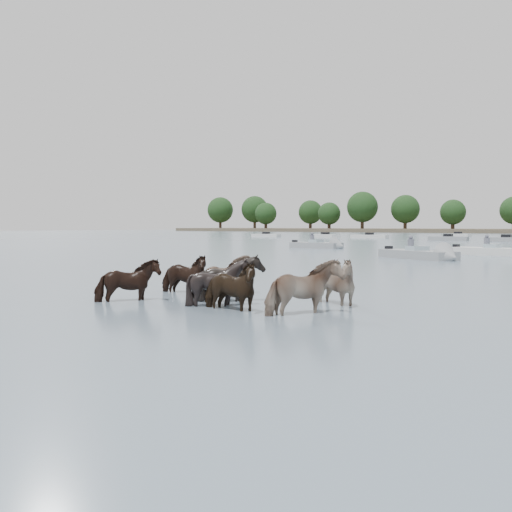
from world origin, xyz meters
The scene contains 7 objects.
ground centered at (0.00, 0.00, 0.00)m, with size 400.00×400.00×0.00m, color #4B5C6D.
shoreline centered at (-70.00, 150.00, 0.50)m, with size 160.00×30.00×1.00m, color #4C4233.
pony_herd centered at (-1.62, 1.58, 0.43)m, with size 6.36×4.05×1.44m.
motorboat_a centered at (-3.39, 28.91, 0.23)m, with size 5.62×2.11×1.92m.
motorboat_b centered at (-5.54, 22.06, 0.23)m, with size 5.56×3.58×1.92m.
motorboat_f centered at (-18.63, 31.65, 0.23)m, with size 5.00×1.66×1.92m.
treeline centered at (-72.54, 147.32, 6.90)m, with size 147.78×15.38×12.45m.
Camera 1 is at (7.76, -8.77, 1.88)m, focal length 40.73 mm.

